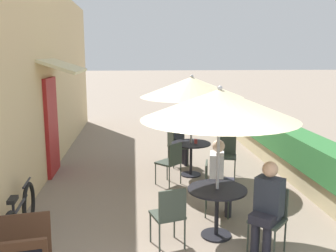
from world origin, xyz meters
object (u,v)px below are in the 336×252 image
(patio_table_near, at_px, (217,200))
(cafe_chair_near_right, at_px, (270,214))
(seated_patron_mid_right, at_px, (180,137))
(cafe_chair_near_left, at_px, (169,212))
(cafe_chair_mid_left, at_px, (227,153))
(patio_umbrella_mid, at_px, (192,87))
(seated_patron_near_back, at_px, (220,174))
(cafe_chair_mid_back, at_px, (171,160))
(patio_umbrella_near, at_px, (219,104))
(seated_patron_near_right, at_px, (267,205))
(patio_table_mid, at_px, (191,151))
(coffee_cup_mid, at_px, (196,141))
(cafe_chair_mid_right, at_px, (175,144))
(bicycle_leaning, at_px, (20,218))
(cafe_chair_near_back, at_px, (213,184))

(patio_table_near, xyz_separation_m, cafe_chair_near_right, (0.61, -0.47, -0.02))
(cafe_chair_near_right, xyz_separation_m, seated_patron_mid_right, (-0.71, 4.00, 0.17))
(cafe_chair_near_left, distance_m, cafe_chair_mid_left, 3.32)
(patio_table_near, height_order, patio_umbrella_mid, patio_umbrella_mid)
(seated_patron_near_back, xyz_separation_m, cafe_chair_mid_back, (-0.65, 1.47, -0.17))
(cafe_chair_mid_back, bearing_deg, patio_umbrella_near, -123.37)
(seated_patron_near_right, distance_m, patio_table_mid, 3.38)
(cafe_chair_near_left, relative_size, coffee_cup_mid, 9.67)
(cafe_chair_mid_right, xyz_separation_m, seated_patron_mid_right, (0.11, 0.03, 0.17))
(patio_umbrella_mid, bearing_deg, patio_table_mid, 97.13)
(seated_patron_near_right, bearing_deg, cafe_chair_mid_back, -27.33)
(seated_patron_near_back, height_order, cafe_chair_mid_right, seated_patron_near_back)
(patio_table_near, distance_m, bicycle_leaning, 2.76)
(patio_table_near, relative_size, seated_patron_near_right, 0.68)
(patio_umbrella_mid, bearing_deg, cafe_chair_near_right, -80.35)
(cafe_chair_mid_back, bearing_deg, bicycle_leaning, 178.12)
(seated_patron_near_back, bearing_deg, cafe_chair_mid_back, -142.95)
(patio_umbrella_near, height_order, cafe_chair_near_back, patio_umbrella_near)
(patio_umbrella_mid, height_order, cafe_chair_mid_left, patio_umbrella_mid)
(cafe_chair_mid_left, xyz_separation_m, coffee_cup_mid, (-0.66, 0.10, 0.25))
(coffee_cup_mid, distance_m, bicycle_leaning, 3.98)
(cafe_chair_mid_left, relative_size, seated_patron_mid_right, 0.70)
(patio_table_near, distance_m, patio_umbrella_mid, 3.11)
(cafe_chair_near_right, bearing_deg, coffee_cup_mid, -38.64)
(patio_umbrella_near, height_order, patio_umbrella_mid, same)
(patio_table_mid, bearing_deg, seated_patron_near_back, -85.64)
(cafe_chair_mid_right, bearing_deg, patio_table_mid, 5.73)
(cafe_chair_near_right, relative_size, seated_patron_near_right, 0.70)
(seated_patron_near_back, distance_m, cafe_chair_mid_right, 2.81)
(seated_patron_near_right, height_order, patio_table_mid, seated_patron_near_right)
(seated_patron_near_right, height_order, patio_umbrella_mid, patio_umbrella_mid)
(cafe_chair_near_left, distance_m, seated_patron_near_right, 1.28)
(cafe_chair_mid_back, bearing_deg, coffee_cup_mid, -0.98)
(cafe_chair_near_right, height_order, cafe_chair_near_back, same)
(patio_umbrella_near, xyz_separation_m, cafe_chair_near_back, (0.10, 0.76, -1.40))
(cafe_chair_mid_right, relative_size, seated_patron_mid_right, 0.70)
(seated_patron_mid_right, height_order, cafe_chair_mid_back, seated_patron_mid_right)
(patio_table_mid, bearing_deg, patio_umbrella_mid, -82.87)
(bicycle_leaning, bearing_deg, patio_table_mid, 40.92)
(seated_patron_near_back, distance_m, seated_patron_mid_right, 2.82)
(seated_patron_mid_right, distance_m, bicycle_leaning, 4.37)
(seated_patron_mid_right, bearing_deg, patio_table_mid, -2.66)
(patio_table_mid, relative_size, cafe_chair_mid_left, 0.97)
(patio_umbrella_mid, distance_m, cafe_chair_mid_right, 1.60)
(patio_umbrella_near, xyz_separation_m, patio_umbrella_mid, (0.05, 2.79, 0.00))
(patio_table_near, bearing_deg, seated_patron_mid_right, 91.69)
(coffee_cup_mid, bearing_deg, patio_umbrella_near, -93.11)
(cafe_chair_near_right, relative_size, seated_patron_near_back, 0.70)
(patio_umbrella_near, height_order, bicycle_leaning, patio_umbrella_near)
(patio_table_mid, bearing_deg, cafe_chair_near_left, -103.86)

